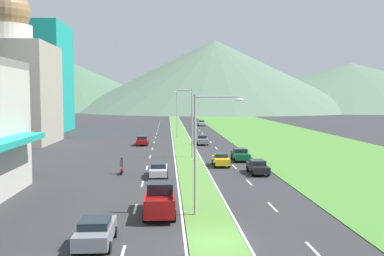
% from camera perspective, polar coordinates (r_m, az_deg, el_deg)
% --- Properties ---
extents(ground_plane, '(600.00, 600.00, 0.00)m').
position_cam_1_polar(ground_plane, '(25.19, 3.22, -14.89)').
color(ground_plane, '#2D2D30').
extents(grass_median, '(3.20, 240.00, 0.06)m').
position_cam_1_polar(grass_median, '(84.10, -1.42, -1.42)').
color(grass_median, '#518438').
rests_on(grass_median, ground_plane).
extents(grass_verge_right, '(24.00, 240.00, 0.06)m').
position_cam_1_polar(grass_verge_right, '(87.24, 12.24, -1.31)').
color(grass_verge_right, '#477F33').
rests_on(grass_verge_right, ground_plane).
extents(lane_dash_left_2, '(0.16, 2.80, 0.01)m').
position_cam_1_polar(lane_dash_left_2, '(23.66, -9.20, -16.21)').
color(lane_dash_left_2, silver).
rests_on(lane_dash_left_2, ground_plane).
extents(lane_dash_left_3, '(0.16, 2.80, 0.01)m').
position_cam_1_polar(lane_dash_left_3, '(32.40, -7.51, -10.55)').
color(lane_dash_left_3, silver).
rests_on(lane_dash_left_3, ground_plane).
extents(lane_dash_left_4, '(0.16, 2.80, 0.01)m').
position_cam_1_polar(lane_dash_left_4, '(41.35, -6.57, -7.32)').
color(lane_dash_left_4, silver).
rests_on(lane_dash_left_4, ground_plane).
extents(lane_dash_left_5, '(0.16, 2.80, 0.01)m').
position_cam_1_polar(lane_dash_left_5, '(50.39, -5.97, -5.24)').
color(lane_dash_left_5, silver).
rests_on(lane_dash_left_5, ground_plane).
extents(lane_dash_left_6, '(0.16, 2.80, 0.01)m').
position_cam_1_polar(lane_dash_left_6, '(59.47, -5.56, -3.79)').
color(lane_dash_left_6, silver).
rests_on(lane_dash_left_6, ground_plane).
extents(lane_dash_left_7, '(0.16, 2.80, 0.01)m').
position_cam_1_polar(lane_dash_left_7, '(68.59, -5.26, -2.73)').
color(lane_dash_left_7, silver).
rests_on(lane_dash_left_7, ground_plane).
extents(lane_dash_left_8, '(0.16, 2.80, 0.01)m').
position_cam_1_polar(lane_dash_left_8, '(77.72, -5.03, -1.91)').
color(lane_dash_left_8, silver).
rests_on(lane_dash_left_8, ground_plane).
extents(lane_dash_left_9, '(0.16, 2.80, 0.01)m').
position_cam_1_polar(lane_dash_left_9, '(86.87, -4.85, -1.27)').
color(lane_dash_left_9, silver).
rests_on(lane_dash_left_9, ground_plane).
extents(lane_dash_left_10, '(0.16, 2.80, 0.01)m').
position_cam_1_polar(lane_dash_left_10, '(96.03, -4.70, -0.75)').
color(lane_dash_left_10, silver).
rests_on(lane_dash_left_10, ground_plane).
extents(lane_dash_left_11, '(0.16, 2.80, 0.01)m').
position_cam_1_polar(lane_dash_left_11, '(105.20, -4.58, -0.32)').
color(lane_dash_left_11, silver).
rests_on(lane_dash_left_11, ground_plane).
extents(lane_dash_left_12, '(0.16, 2.80, 0.01)m').
position_cam_1_polar(lane_dash_left_12, '(114.37, -4.47, 0.04)').
color(lane_dash_left_12, silver).
rests_on(lane_dash_left_12, ground_plane).
extents(lane_dash_left_13, '(0.16, 2.80, 0.01)m').
position_cam_1_polar(lane_dash_left_13, '(123.55, -4.39, 0.35)').
color(lane_dash_left_13, silver).
rests_on(lane_dash_left_13, ground_plane).
extents(lane_dash_left_14, '(0.16, 2.80, 0.01)m').
position_cam_1_polar(lane_dash_left_14, '(132.72, -4.31, 0.61)').
color(lane_dash_left_14, silver).
rests_on(lane_dash_left_14, ground_plane).
extents(lane_dash_left_15, '(0.16, 2.80, 0.01)m').
position_cam_1_polar(lane_dash_left_15, '(141.91, -4.25, 0.84)').
color(lane_dash_left_15, silver).
rests_on(lane_dash_left_15, ground_plane).
extents(lane_dash_right_2, '(0.16, 2.80, 0.01)m').
position_cam_1_polar(lane_dash_right_2, '(24.81, 15.89, -15.34)').
color(lane_dash_right_2, silver).
rests_on(lane_dash_right_2, ground_plane).
extents(lane_dash_right_3, '(0.16, 2.80, 0.01)m').
position_cam_1_polar(lane_dash_right_3, '(33.25, 10.60, -10.21)').
color(lane_dash_right_3, silver).
rests_on(lane_dash_right_3, ground_plane).
extents(lane_dash_right_4, '(0.16, 2.80, 0.01)m').
position_cam_1_polar(lane_dash_right_4, '(42.02, 7.57, -7.14)').
color(lane_dash_right_4, silver).
rests_on(lane_dash_right_4, ground_plane).
extents(lane_dash_right_5, '(0.16, 2.80, 0.01)m').
position_cam_1_polar(lane_dash_right_5, '(50.94, 5.61, -5.13)').
color(lane_dash_right_5, silver).
rests_on(lane_dash_right_5, ground_plane).
extents(lane_dash_right_6, '(0.16, 2.80, 0.01)m').
position_cam_1_polar(lane_dash_right_6, '(59.94, 4.25, -3.72)').
color(lane_dash_right_6, silver).
rests_on(lane_dash_right_6, ground_plane).
extents(lane_dash_right_7, '(0.16, 2.80, 0.01)m').
position_cam_1_polar(lane_dash_right_7, '(68.99, 3.25, -2.67)').
color(lane_dash_right_7, silver).
rests_on(lane_dash_right_7, ground_plane).
extents(lane_dash_right_8, '(0.16, 2.80, 0.01)m').
position_cam_1_polar(lane_dash_right_8, '(78.08, 2.48, -1.87)').
color(lane_dash_right_8, silver).
rests_on(lane_dash_right_8, ground_plane).
extents(lane_dash_right_9, '(0.16, 2.80, 0.01)m').
position_cam_1_polar(lane_dash_right_9, '(87.19, 1.87, -1.24)').
color(lane_dash_right_9, silver).
rests_on(lane_dash_right_9, ground_plane).
extents(lane_dash_right_10, '(0.16, 2.80, 0.01)m').
position_cam_1_polar(lane_dash_right_10, '(96.32, 1.38, -0.72)').
color(lane_dash_right_10, silver).
rests_on(lane_dash_right_10, ground_plane).
extents(lane_dash_right_11, '(0.16, 2.80, 0.01)m').
position_cam_1_polar(lane_dash_right_11, '(105.46, 0.97, -0.30)').
color(lane_dash_right_11, silver).
rests_on(lane_dash_right_11, ground_plane).
extents(lane_dash_right_12, '(0.16, 2.80, 0.01)m').
position_cam_1_polar(lane_dash_right_12, '(114.61, 0.63, 0.06)').
color(lane_dash_right_12, silver).
rests_on(lane_dash_right_12, ground_plane).
extents(lane_dash_right_13, '(0.16, 2.80, 0.01)m').
position_cam_1_polar(lane_dash_right_13, '(123.77, 0.34, 0.37)').
color(lane_dash_right_13, silver).
rests_on(lane_dash_right_13, ground_plane).
extents(lane_dash_right_14, '(0.16, 2.80, 0.01)m').
position_cam_1_polar(lane_dash_right_14, '(132.93, 0.09, 0.63)').
color(lane_dash_right_14, silver).
rests_on(lane_dash_right_14, ground_plane).
extents(lane_dash_right_15, '(0.16, 2.80, 0.01)m').
position_cam_1_polar(lane_dash_right_15, '(142.10, -0.13, 0.86)').
color(lane_dash_right_15, silver).
rests_on(lane_dash_right_15, ground_plane).
extents(edge_line_median_left, '(0.16, 240.00, 0.01)m').
position_cam_1_polar(edge_line_median_left, '(84.07, -2.61, -1.44)').
color(edge_line_median_left, silver).
rests_on(edge_line_median_left, ground_plane).
extents(edge_line_median_right, '(0.16, 240.00, 0.01)m').
position_cam_1_polar(edge_line_median_right, '(84.18, -0.23, -1.43)').
color(edge_line_median_right, silver).
rests_on(edge_line_median_right, ground_plane).
extents(domed_building, '(14.79, 14.79, 26.72)m').
position_cam_1_polar(domed_building, '(81.90, -23.01, 5.55)').
color(domed_building, '#9E9384').
rests_on(domed_building, ground_plane).
extents(midrise_colored, '(16.94, 16.94, 25.06)m').
position_cam_1_polar(midrise_colored, '(108.63, -20.66, 6.18)').
color(midrise_colored, teal).
rests_on(midrise_colored, ground_plane).
extents(hill_far_left, '(150.68, 150.68, 31.95)m').
position_cam_1_polar(hill_far_left, '(294.17, -16.45, 5.51)').
color(hill_far_left, '#47664C').
rests_on(hill_far_left, ground_plane).
extents(hill_far_center, '(170.66, 170.66, 42.12)m').
position_cam_1_polar(hill_far_center, '(262.43, 3.00, 6.97)').
color(hill_far_center, '#516B56').
rests_on(hill_far_center, ground_plane).
extents(hill_far_right, '(212.44, 212.44, 31.07)m').
position_cam_1_polar(hill_far_right, '(314.63, 20.19, 5.25)').
color(hill_far_right, '#516B56').
rests_on(hill_far_right, ground_plane).
extents(street_lamp_near, '(3.35, 0.49, 8.36)m').
position_cam_1_polar(street_lamp_near, '(29.52, 1.22, -2.28)').
color(street_lamp_near, '#99999E').
rests_on(street_lamp_near, ground_plane).
extents(street_lamp_mid, '(2.70, 0.28, 9.23)m').
position_cam_1_polar(street_lamp_mid, '(57.85, -0.27, 1.26)').
color(street_lamp_mid, '#99999E').
rests_on(street_lamp_mid, ground_plane).
extents(street_lamp_far, '(3.15, 0.50, 9.57)m').
position_cam_1_polar(street_lamp_far, '(86.21, -1.76, 2.37)').
color(street_lamp_far, '#99999E').
rests_on(street_lamp_far, ground_plane).
extents(car_0, '(2.03, 4.27, 1.58)m').
position_cam_1_polar(car_0, '(55.73, 6.41, -3.51)').
color(car_0, '#0C5128').
rests_on(car_0, ground_plane).
extents(car_1, '(1.90, 4.80, 1.45)m').
position_cam_1_polar(car_1, '(44.58, -4.44, -5.49)').
color(car_1, '#B2B2B7').
rests_on(car_1, ground_plane).
extents(car_2, '(2.01, 4.28, 1.52)m').
position_cam_1_polar(car_2, '(25.05, -12.64, -13.20)').
color(car_2, slate).
rests_on(car_2, ground_plane).
extents(car_3, '(1.88, 4.48, 1.46)m').
position_cam_1_polar(car_3, '(46.69, 8.68, -5.09)').
color(car_3, black).
rests_on(car_3, ground_plane).
extents(car_4, '(2.02, 4.28, 1.56)m').
position_cam_1_polar(car_4, '(73.49, -6.60, -1.66)').
color(car_4, maroon).
rests_on(car_4, ground_plane).
extents(car_6, '(1.89, 4.68, 1.60)m').
position_cam_1_polar(car_6, '(74.10, 1.32, -1.57)').
color(car_6, slate).
rests_on(car_6, ground_plane).
extents(car_8, '(1.93, 4.39, 1.56)m').
position_cam_1_polar(car_8, '(121.43, 1.26, 0.67)').
color(car_8, '#B2B2B7').
rests_on(car_8, ground_plane).
extents(car_9, '(1.87, 4.10, 1.49)m').
position_cam_1_polar(car_9, '(51.31, 3.82, -4.19)').
color(car_9, yellow).
rests_on(car_9, ground_plane).
extents(pickup_truck_0, '(2.18, 5.40, 2.00)m').
position_cam_1_polar(pickup_truck_0, '(30.69, -4.26, -9.48)').
color(pickup_truck_0, maroon).
rests_on(pickup_truck_0, ground_plane).
extents(motorcycle_rider, '(0.36, 2.00, 1.80)m').
position_cam_1_polar(motorcycle_rider, '(46.52, -9.26, -5.13)').
color(motorcycle_rider, black).
rests_on(motorcycle_rider, ground_plane).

